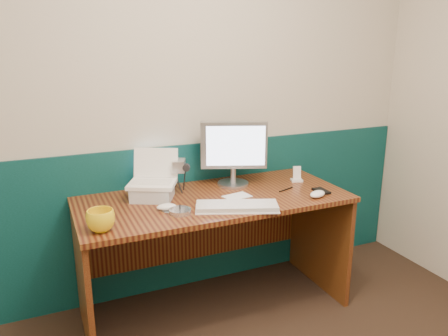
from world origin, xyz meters
name	(u,v)px	position (x,y,z in m)	size (l,w,h in m)	color
back_wall	(176,106)	(0.00, 1.75, 1.25)	(3.50, 0.04, 2.50)	#BFB6A1
wainscot	(180,218)	(0.00, 1.74, 0.50)	(3.48, 0.02, 1.00)	#07312E
desk	(214,254)	(0.10, 1.38, 0.38)	(1.60, 0.70, 0.75)	#39110A
laptop_riser	(153,192)	(-0.24, 1.50, 0.79)	(0.23, 0.20, 0.08)	silver
laptop	(151,168)	(-0.24, 1.50, 0.94)	(0.27, 0.20, 0.22)	white
monitor	(233,154)	(0.31, 1.55, 0.96)	(0.42, 0.12, 0.42)	#ADADB2
keyboard	(237,207)	(0.15, 1.15, 0.76)	(0.45, 0.15, 0.03)	silver
mouse_right	(318,194)	(0.67, 1.14, 0.77)	(0.12, 0.07, 0.04)	white
mouse_left	(166,207)	(-0.21, 1.29, 0.77)	(0.11, 0.06, 0.04)	white
mug	(101,220)	(-0.58, 1.15, 0.80)	(0.14, 0.14, 0.11)	yellow
camcorder	(179,178)	(-0.05, 1.56, 0.84)	(0.08, 0.12, 0.18)	silver
cd_spindle	(180,211)	(-0.16, 1.21, 0.76)	(0.12, 0.12, 0.02)	silver
cd_loose_a	(171,209)	(-0.19, 1.29, 0.75)	(0.11, 0.11, 0.00)	#B0BAC1
pen	(286,189)	(0.57, 1.32, 0.75)	(0.01, 0.01, 0.13)	black
papers	(237,196)	(0.23, 1.33, 0.75)	(0.16, 0.10, 0.00)	white
dock	(297,180)	(0.73, 1.45, 0.76)	(0.07, 0.06, 0.01)	white
music_player	(297,173)	(0.73, 1.45, 0.81)	(0.05, 0.01, 0.09)	white
pda	(321,191)	(0.74, 1.20, 0.76)	(0.07, 0.11, 0.01)	black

